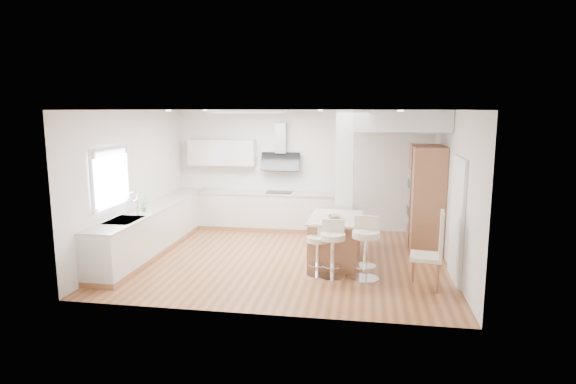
% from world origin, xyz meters
% --- Properties ---
extents(ground, '(6.00, 6.00, 0.00)m').
position_xyz_m(ground, '(0.00, 0.00, 0.00)').
color(ground, '#A5663D').
rests_on(ground, ground).
extents(ceiling, '(6.00, 5.00, 0.02)m').
position_xyz_m(ceiling, '(0.00, 0.00, 0.00)').
color(ceiling, silver).
rests_on(ceiling, ground).
extents(wall_back, '(6.00, 0.04, 2.80)m').
position_xyz_m(wall_back, '(0.00, 2.50, 1.40)').
color(wall_back, silver).
rests_on(wall_back, ground).
extents(wall_left, '(0.04, 5.00, 2.80)m').
position_xyz_m(wall_left, '(-3.00, 0.00, 1.40)').
color(wall_left, silver).
rests_on(wall_left, ground).
extents(wall_right, '(0.04, 5.00, 2.80)m').
position_xyz_m(wall_right, '(3.00, 0.00, 1.40)').
color(wall_right, silver).
rests_on(wall_right, ground).
extents(skylight, '(4.10, 2.10, 0.06)m').
position_xyz_m(skylight, '(-0.79, 0.60, 2.77)').
color(skylight, white).
rests_on(skylight, ground).
extents(window_left, '(0.06, 1.28, 1.07)m').
position_xyz_m(window_left, '(-2.96, -0.90, 1.69)').
color(window_left, white).
rests_on(window_left, ground).
extents(doorway_right, '(0.05, 1.00, 2.10)m').
position_xyz_m(doorway_right, '(2.97, -0.60, 1.00)').
color(doorway_right, '#463D37').
rests_on(doorway_right, ground).
extents(counter_left, '(0.63, 4.50, 1.35)m').
position_xyz_m(counter_left, '(-2.70, 0.23, 0.46)').
color(counter_left, '#9F6944').
rests_on(counter_left, ground).
extents(counter_back, '(3.62, 0.63, 2.50)m').
position_xyz_m(counter_back, '(-0.91, 2.22, 0.70)').
color(counter_back, '#9F6944').
rests_on(counter_back, ground).
extents(pillar, '(0.35, 0.35, 2.80)m').
position_xyz_m(pillar, '(1.05, 0.95, 1.40)').
color(pillar, white).
rests_on(pillar, ground).
extents(soffit, '(1.78, 2.20, 0.40)m').
position_xyz_m(soffit, '(2.10, 1.40, 2.60)').
color(soffit, silver).
rests_on(soffit, ground).
extents(oven_column, '(0.63, 1.21, 2.10)m').
position_xyz_m(oven_column, '(2.68, 1.23, 1.05)').
color(oven_column, '#9F6944').
rests_on(oven_column, ground).
extents(peninsula, '(0.99, 1.44, 0.92)m').
position_xyz_m(peninsula, '(0.94, -0.00, 0.43)').
color(peninsula, '#9F6944').
rests_on(peninsula, ground).
extents(bar_stool_a, '(0.51, 0.51, 0.87)m').
position_xyz_m(bar_stool_a, '(0.70, -0.78, 0.49)').
color(bar_stool_a, silver).
rests_on(bar_stool_a, ground).
extents(bar_stool_b, '(0.45, 0.45, 0.98)m').
position_xyz_m(bar_stool_b, '(0.95, -0.85, 0.55)').
color(bar_stool_b, silver).
rests_on(bar_stool_b, ground).
extents(bar_stool_c, '(0.50, 0.50, 1.06)m').
position_xyz_m(bar_stool_c, '(1.50, -0.85, 0.59)').
color(bar_stool_c, silver).
rests_on(bar_stool_c, ground).
extents(dining_chair, '(0.54, 0.54, 1.25)m').
position_xyz_m(dining_chair, '(2.55, -1.09, 0.67)').
color(dining_chair, beige).
rests_on(dining_chair, ground).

